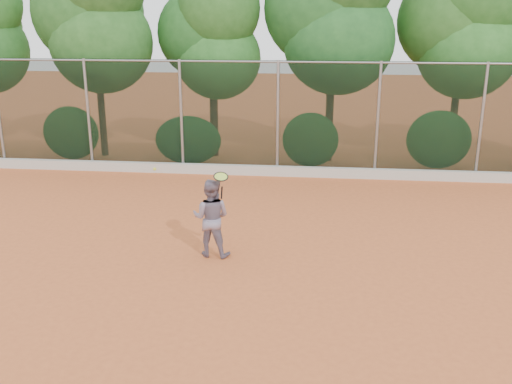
# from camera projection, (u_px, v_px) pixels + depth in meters

# --- Properties ---
(ground) EXTENTS (80.00, 80.00, 0.00)m
(ground) POSITION_uv_depth(u_px,v_px,m) (250.00, 267.00, 11.23)
(ground) COLOR #CC6130
(ground) RESTS_ON ground
(concrete_curb) EXTENTS (24.00, 0.20, 0.30)m
(concrete_curb) POSITION_uv_depth(u_px,v_px,m) (277.00, 171.00, 17.67)
(concrete_curb) COLOR beige
(concrete_curb) RESTS_ON ground
(tennis_player) EXTENTS (0.85, 0.70, 1.63)m
(tennis_player) POSITION_uv_depth(u_px,v_px,m) (211.00, 218.00, 11.60)
(tennis_player) COLOR slate
(tennis_player) RESTS_ON ground
(chainlink_fence) EXTENTS (24.09, 0.09, 3.50)m
(chainlink_fence) POSITION_uv_depth(u_px,v_px,m) (278.00, 115.00, 17.33)
(chainlink_fence) COLOR black
(chainlink_fence) RESTS_ON ground
(foliage_backdrop) EXTENTS (23.70, 3.63, 7.55)m
(foliage_backdrop) POSITION_uv_depth(u_px,v_px,m) (266.00, 27.00, 18.52)
(foliage_backdrop) COLOR #3E2518
(foliage_backdrop) RESTS_ON ground
(tennis_racket) EXTENTS (0.37, 0.36, 0.57)m
(tennis_racket) POSITION_uv_depth(u_px,v_px,m) (221.00, 178.00, 11.17)
(tennis_racket) COLOR black
(tennis_racket) RESTS_ON ground
(tennis_ball_in_flight) EXTENTS (0.06, 0.06, 0.06)m
(tennis_ball_in_flight) POSITION_uv_depth(u_px,v_px,m) (155.00, 169.00, 10.92)
(tennis_ball_in_flight) COLOR yellow
(tennis_ball_in_flight) RESTS_ON ground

